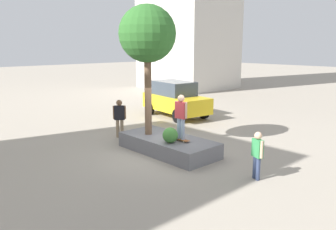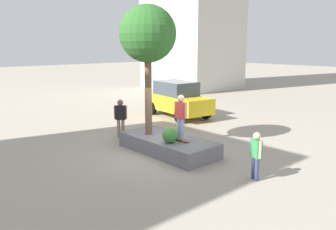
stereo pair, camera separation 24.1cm
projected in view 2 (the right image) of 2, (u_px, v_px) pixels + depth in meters
name	position (u px, v px, depth m)	size (l,w,h in m)	color
ground_plane	(160.00, 154.00, 13.31)	(120.00, 120.00, 0.00)	#9E9384
planter_ledge	(168.00, 145.00, 13.49)	(4.07, 1.84, 0.60)	slate
plaza_tree	(148.00, 35.00, 13.19)	(2.22, 2.22, 5.09)	brown
boxwood_shrub	(170.00, 135.00, 12.66)	(0.57, 0.57, 0.57)	#3D7A33
skateboard	(181.00, 139.00, 12.95)	(0.80, 0.24, 0.07)	brown
skateboarder	(181.00, 114.00, 12.75)	(0.57, 0.26, 1.68)	#8C9EB7
taxi_cab	(177.00, 99.00, 20.12)	(4.64, 2.55, 2.06)	gold
pedestrian_crossing	(256.00, 153.00, 10.60)	(0.48, 0.33, 1.54)	navy
bystander_watching	(121.00, 116.00, 15.57)	(0.45, 0.48, 1.73)	#847056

